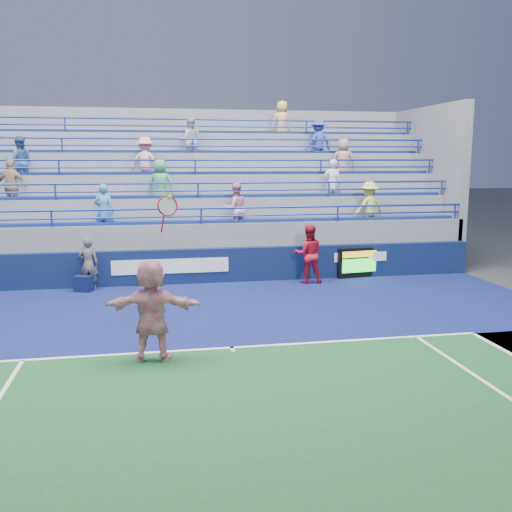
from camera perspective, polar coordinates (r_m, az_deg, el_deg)
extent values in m
plane|color=#333538|center=(11.96, -2.44, -9.23)|extent=(120.00, 120.00, 0.00)
cube|color=#0D1445|center=(14.04, -3.72, -6.34)|extent=(18.00, 8.40, 0.02)
cube|color=white|center=(11.96, -2.44, -9.13)|extent=(11.00, 0.10, 0.01)
cube|color=white|center=(11.86, -2.37, -9.29)|extent=(0.08, 0.30, 0.01)
cube|color=#0A183C|center=(18.09, -5.37, -0.98)|extent=(18.00, 0.30, 1.10)
cube|color=white|center=(17.86, -8.52, -1.02)|extent=(3.60, 0.02, 0.45)
cube|color=white|center=(19.08, 10.41, -0.09)|extent=(1.80, 0.02, 0.30)
cube|color=slate|center=(20.99, -6.11, 0.48)|extent=(18.00, 5.60, 1.10)
cube|color=slate|center=(20.93, -6.13, 1.49)|extent=(18.00, 5.60, 1.85)
cube|color=navy|center=(18.48, -5.61, 3.47)|extent=(17.40, 0.45, 0.10)
cylinder|color=#1C329C|center=(18.04, -5.52, 4.76)|extent=(18.00, 0.07, 0.07)
cube|color=slate|center=(21.38, -6.25, 2.67)|extent=(18.00, 4.60, 2.60)
cube|color=navy|center=(19.41, -5.90, 5.98)|extent=(17.40, 0.45, 0.10)
cylinder|color=#1C329C|center=(18.99, -5.83, 7.27)|extent=(18.00, 0.07, 0.07)
cube|color=slate|center=(21.83, -6.37, 3.81)|extent=(18.00, 3.60, 3.35)
cube|color=navy|center=(20.38, -6.17, 8.26)|extent=(17.40, 0.45, 0.10)
cylinder|color=#1C329C|center=(19.97, -6.11, 9.53)|extent=(18.00, 0.07, 0.07)
cube|color=slate|center=(22.29, -6.48, 4.89)|extent=(18.00, 2.60, 4.10)
cube|color=navy|center=(21.37, -6.42, 10.33)|extent=(17.40, 0.45, 0.10)
cylinder|color=#1C329C|center=(20.98, -6.37, 11.57)|extent=(18.00, 0.07, 0.07)
cube|color=slate|center=(22.76, -6.59, 5.93)|extent=(18.00, 1.60, 4.85)
cube|color=navy|center=(22.39, -6.65, 12.21)|extent=(17.40, 0.45, 0.10)
cylinder|color=#1C329C|center=(22.02, -6.60, 13.43)|extent=(18.00, 0.07, 0.07)
imported|color=#305491|center=(20.74, -22.55, 8.66)|extent=(0.94, 0.79, 1.70)
imported|color=#3747A7|center=(22.26, 6.24, 11.28)|extent=(1.24, 0.93, 1.70)
imported|color=pink|center=(18.58, -2.07, 4.72)|extent=(0.96, 0.82, 1.70)
imported|color=teal|center=(18.43, -14.94, 4.37)|extent=(0.70, 0.54, 1.70)
imported|color=tan|center=(21.50, 8.72, 9.29)|extent=(0.95, 0.75, 1.70)
imported|color=tan|center=(19.80, -23.21, 6.43)|extent=(1.07, 0.69, 1.70)
imported|color=silver|center=(21.38, -6.60, 11.34)|extent=(0.85, 0.67, 1.70)
imported|color=#FCC062|center=(22.95, 2.60, 13.15)|extent=(0.93, 0.71, 1.70)
imported|color=#D9E057|center=(19.79, 11.24, 4.84)|extent=(1.22, 0.87, 1.70)
imported|color=silver|center=(20.34, 7.62, 7.19)|extent=(0.68, 0.50, 1.70)
imported|color=#469B61|center=(19.33, -9.53, 7.02)|extent=(0.92, 0.70, 1.70)
imported|color=pink|center=(20.31, -10.99, 9.21)|extent=(1.22, 0.88, 1.70)
cube|color=black|center=(19.11, 10.16, -0.67)|extent=(1.45, 0.35, 1.00)
cube|color=gold|center=(18.97, 10.28, 0.18)|extent=(1.23, 0.02, 0.20)
cube|color=#19E533|center=(19.04, 10.25, -0.94)|extent=(1.23, 0.02, 0.45)
cube|color=#0C153D|center=(17.65, -16.78, -2.63)|extent=(0.63, 0.63, 0.49)
cube|color=#0C153D|center=(17.78, -16.77, -1.13)|extent=(0.47, 0.23, 0.38)
imported|color=white|center=(11.20, -10.38, -5.35)|extent=(1.93, 0.89, 2.01)
torus|color=#AB1523|center=(10.86, -8.84, 4.99)|extent=(0.42, 0.24, 0.41)
cylinder|color=#AB1523|center=(10.89, -9.32, 3.22)|extent=(0.09, 0.23, 0.36)
sphere|color=#D5E335|center=(10.80, -8.59, 5.89)|extent=(0.07, 0.07, 0.07)
imported|color=#151B3C|center=(17.68, -16.41, -0.76)|extent=(0.61, 0.42, 1.60)
imported|color=#A91323|center=(18.01, 5.27, 0.19)|extent=(0.98, 0.81, 1.86)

